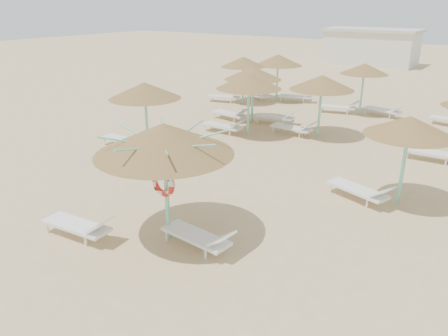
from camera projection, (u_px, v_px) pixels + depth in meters
The scene contains 6 objects.
ground at pixel (176, 233), 11.29m from camera, with size 120.00×120.00×0.00m, color tan.
main_palapa at pixel (164, 139), 10.20m from camera, with size 3.32×3.32×2.98m.
lounger_main_a at pixel (80, 225), 10.94m from camera, with size 2.08×0.80×0.74m.
lounger_main_b at pixel (200, 236), 10.44m from camera, with size 2.02×0.76×0.72m.
palapa_field at pixel (329, 85), 18.41m from camera, with size 20.68×14.15×2.72m.
service_hut at pixel (371, 47), 40.75m from camera, with size 8.40×4.40×3.25m.
Camera 1 is at (6.70, -7.45, 5.61)m, focal length 35.00 mm.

